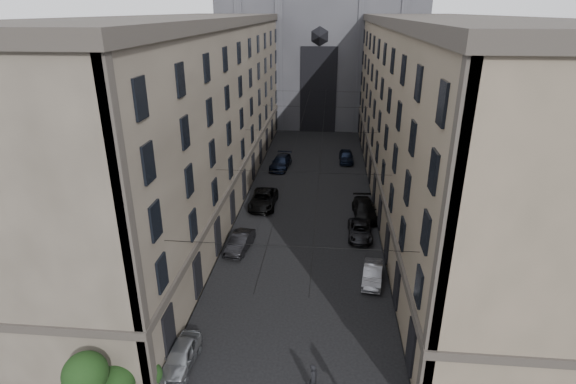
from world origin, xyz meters
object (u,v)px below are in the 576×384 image
(car_left_near, at_px, (181,356))
(pedestrian, at_px, (314,378))
(gothic_tower, at_px, (322,19))
(car_left_midfar, at_px, (263,199))
(car_left_midnear, at_px, (240,242))
(car_left_far, at_px, (281,162))
(car_right_near, at_px, (372,274))
(car_right_midnear, at_px, (360,231))
(car_right_far, at_px, (346,156))
(car_right_midfar, at_px, (365,210))

(car_left_near, xyz_separation_m, pedestrian, (7.80, -1.19, 0.21))
(gothic_tower, distance_m, car_left_midfar, 46.57)
(car_left_midfar, bearing_deg, gothic_tower, 84.20)
(car_left_midnear, bearing_deg, car_left_far, 94.65)
(car_left_far, bearing_deg, car_left_midfar, -86.12)
(car_right_near, distance_m, car_right_midnear, 7.28)
(car_left_near, distance_m, car_right_far, 40.70)
(car_right_midnear, xyz_separation_m, car_right_far, (-0.67, 22.01, 0.15))
(pedestrian, bearing_deg, car_right_midnear, 13.14)
(car_right_midnear, bearing_deg, car_right_far, 92.45)
(car_left_near, height_order, car_left_far, car_left_far)
(car_right_near, bearing_deg, car_right_far, 99.92)
(car_left_midnear, bearing_deg, car_right_midfar, 42.47)
(car_left_near, distance_m, car_left_midfar, 23.40)
(car_left_far, height_order, car_right_midfar, car_left_far)
(gothic_tower, bearing_deg, car_right_midfar, -82.59)
(car_left_near, bearing_deg, car_right_midnear, 58.90)
(car_right_far, bearing_deg, car_left_midnear, -112.04)
(car_left_far, bearing_deg, gothic_tower, 88.34)
(car_left_near, relative_size, car_left_midfar, 0.71)
(car_left_far, xyz_separation_m, car_right_midnear, (9.33, -18.62, -0.15))
(car_left_near, height_order, pedestrian, pedestrian)
(gothic_tower, distance_m, pedestrian, 69.73)
(gothic_tower, bearing_deg, pedestrian, -88.65)
(gothic_tower, distance_m, car_right_midnear, 52.34)
(car_left_far, relative_size, car_right_midfar, 1.01)
(car_right_near, bearing_deg, gothic_tower, 103.28)
(car_left_midfar, xyz_separation_m, pedestrian, (6.30, -24.54, 0.10))
(car_left_near, xyz_separation_m, car_right_far, (10.66, 39.28, 0.11))
(gothic_tower, height_order, car_left_near, gothic_tower)
(car_right_near, bearing_deg, car_left_midnear, 168.03)
(car_right_far, relative_size, pedestrian, 2.61)
(car_left_midfar, bearing_deg, car_right_near, -51.71)
(car_left_near, distance_m, pedestrian, 7.89)
(car_right_midfar, bearing_deg, car_right_midnear, -102.01)
(car_right_midnear, relative_size, car_right_midfar, 0.86)
(car_left_far, distance_m, car_right_near, 27.70)
(car_right_midfar, bearing_deg, car_right_far, 91.26)
(gothic_tower, relative_size, car_right_near, 14.31)
(car_left_midnear, xyz_separation_m, car_right_midfar, (11.21, 7.77, 0.07))
(gothic_tower, relative_size, car_right_far, 12.36)
(gothic_tower, bearing_deg, car_left_midfar, -96.22)
(gothic_tower, xyz_separation_m, car_left_midfar, (-4.70, -43.10, -17.00))
(car_left_near, distance_m, car_left_far, 35.93)
(gothic_tower, xyz_separation_m, pedestrian, (1.60, -67.64, -16.90))
(car_left_near, relative_size, car_right_midfar, 0.75)
(car_right_midnear, height_order, car_right_midfar, car_right_midfar)
(car_left_midnear, xyz_separation_m, car_right_near, (11.07, -3.92, -0.05))
(gothic_tower, relative_size, car_left_midnear, 13.25)
(car_left_near, relative_size, pedestrian, 2.26)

